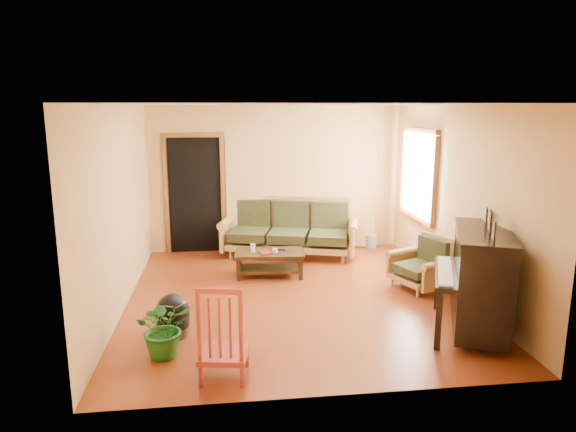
{
  "coord_description": "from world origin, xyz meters",
  "views": [
    {
      "loc": [
        -0.91,
        -6.63,
        2.57
      ],
      "look_at": [
        -0.06,
        0.2,
        1.1
      ],
      "focal_mm": 32.0,
      "sensor_mm": 36.0,
      "label": 1
    }
  ],
  "objects": [
    {
      "name": "leaning_frame",
      "position": [
        1.59,
        2.39,
        0.29
      ],
      "size": [
        0.45,
        0.23,
        0.59
      ],
      "primitive_type": "cube",
      "rotation": [
        0.0,
        0.0,
        -0.31
      ],
      "color": "gold",
      "rests_on": "floor"
    },
    {
      "name": "sofa",
      "position": [
        0.17,
        2.0,
        0.5
      ],
      "size": [
        2.48,
        1.54,
        0.99
      ],
      "primitive_type": "cube",
      "rotation": [
        0.0,
        0.0,
        -0.27
      ],
      "color": "#A5733C",
      "rests_on": "floor"
    },
    {
      "name": "doorway",
      "position": [
        -1.45,
        2.48,
        1.02
      ],
      "size": [
        1.08,
        0.16,
        2.05
      ],
      "primitive_type": "cube",
      "color": "black",
      "rests_on": "floor"
    },
    {
      "name": "floor",
      "position": [
        0.0,
        0.0,
        0.0
      ],
      "size": [
        5.0,
        5.0,
        0.0
      ],
      "primitive_type": "plane",
      "color": "#591F0B",
      "rests_on": "ground"
    },
    {
      "name": "red_chair",
      "position": [
        -0.96,
        -2.03,
        0.48
      ],
      "size": [
        0.53,
        0.56,
        0.97
      ],
      "primitive_type": "cube",
      "rotation": [
        0.0,
        0.0,
        -0.17
      ],
      "color": "maroon",
      "rests_on": "floor"
    },
    {
      "name": "footstool",
      "position": [
        -1.55,
        -1.04,
        0.18
      ],
      "size": [
        0.51,
        0.51,
        0.37
      ],
      "primitive_type": "cylinder",
      "rotation": [
        0.0,
        0.0,
        0.42
      ],
      "color": "black",
      "rests_on": "floor"
    },
    {
      "name": "ceramic_crock",
      "position": [
        1.75,
        2.3,
        0.12
      ],
      "size": [
        0.25,
        0.25,
        0.25
      ],
      "primitive_type": "cylinder",
      "rotation": [
        0.0,
        0.0,
        0.33
      ],
      "color": "#314E94",
      "rests_on": "floor"
    },
    {
      "name": "piano",
      "position": [
        1.96,
        -1.37,
        0.61
      ],
      "size": [
        1.27,
        1.58,
        1.21
      ],
      "primitive_type": "cube",
      "rotation": [
        0.0,
        0.0,
        -0.39
      ],
      "color": "black",
      "rests_on": "floor"
    },
    {
      "name": "book",
      "position": [
        -0.41,
        0.85,
        0.39
      ],
      "size": [
        0.21,
        0.25,
        0.02
      ],
      "primitive_type": "imported",
      "rotation": [
        0.0,
        0.0,
        0.25
      ],
      "color": "maroon",
      "rests_on": "coffee_table"
    },
    {
      "name": "coffee_table",
      "position": [
        -0.26,
        0.96,
        0.19
      ],
      "size": [
        1.1,
        0.66,
        0.38
      ],
      "primitive_type": "cube",
      "rotation": [
        0.0,
        0.0,
        -0.08
      ],
      "color": "black",
      "rests_on": "floor"
    },
    {
      "name": "glass_jar",
      "position": [
        -0.18,
        0.9,
        0.41
      ],
      "size": [
        0.1,
        0.1,
        0.06
      ],
      "primitive_type": "cylinder",
      "rotation": [
        0.0,
        0.0,
        -0.19
      ],
      "color": "white",
      "rests_on": "coffee_table"
    },
    {
      "name": "armchair",
      "position": [
        1.82,
        0.11,
        0.38
      ],
      "size": [
        0.97,
        0.98,
        0.77
      ],
      "primitive_type": "cube",
      "rotation": [
        0.0,
        0.0,
        0.39
      ],
      "color": "#A5733C",
      "rests_on": "floor"
    },
    {
      "name": "window",
      "position": [
        2.21,
        1.3,
        1.5
      ],
      "size": [
        0.12,
        1.36,
        1.46
      ],
      "primitive_type": "cube",
      "color": "white",
      "rests_on": "right_wall"
    },
    {
      "name": "potted_plant",
      "position": [
        -1.57,
        -1.54,
        0.33
      ],
      "size": [
        0.7,
        0.65,
        0.65
      ],
      "primitive_type": "imported",
      "rotation": [
        0.0,
        0.0,
        0.26
      ],
      "color": "#195A1B",
      "rests_on": "floor"
    },
    {
      "name": "candle",
      "position": [
        -0.52,
        0.96,
        0.45
      ],
      "size": [
        0.1,
        0.1,
        0.13
      ],
      "primitive_type": "cylinder",
      "rotation": [
        0.0,
        0.0,
        -0.39
      ],
      "color": "silver",
      "rests_on": "coffee_table"
    },
    {
      "name": "remote",
      "position": [
        -0.09,
        1.03,
        0.39
      ],
      "size": [
        0.17,
        0.07,
        0.02
      ],
      "primitive_type": "cube",
      "rotation": [
        0.0,
        0.0,
        -0.19
      ],
      "color": "black",
      "rests_on": "coffee_table"
    }
  ]
}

